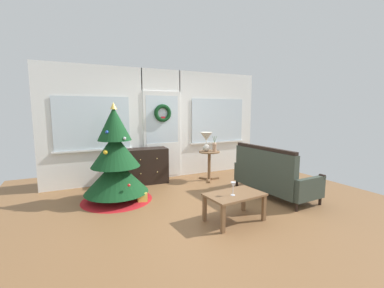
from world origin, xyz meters
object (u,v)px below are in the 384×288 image
object	(u,v)px
flower_vase	(214,146)
side_table	(209,160)
dresser_cabinet	(147,166)
coffee_table	(235,198)
table_lamp	(206,139)
gift_box	(142,197)
christmas_tree	(116,164)
wine_glass	(233,186)
settee_sofa	(271,177)

from	to	relation	value
flower_vase	side_table	bearing A→B (deg)	149.04
dresser_cabinet	coffee_table	xyz separation A→B (m)	(0.60, -2.49, -0.04)
dresser_cabinet	flower_vase	bearing A→B (deg)	-17.82
table_lamp	gift_box	distance (m)	2.08
christmas_tree	table_lamp	bearing A→B (deg)	12.24
side_table	wine_glass	xyz separation A→B (m)	(-0.83, -2.13, 0.07)
side_table	table_lamp	distance (m)	0.49
settee_sofa	side_table	world-z (taller)	settee_sofa
coffee_table	settee_sofa	bearing A→B (deg)	25.89
dresser_cabinet	flower_vase	size ratio (longest dim) A/B	2.65
settee_sofa	side_table	xyz separation A→B (m)	(-0.50, 1.47, 0.11)
table_lamp	gift_box	size ratio (longest dim) A/B	2.58
christmas_tree	coffee_table	world-z (taller)	christmas_tree
table_lamp	gift_box	bearing A→B (deg)	-156.55
side_table	table_lamp	size ratio (longest dim) A/B	1.54
side_table	christmas_tree	bearing A→B (deg)	-169.11
dresser_cabinet	christmas_tree	bearing A→B (deg)	-134.12
christmas_tree	flower_vase	size ratio (longest dim) A/B	5.03
christmas_tree	settee_sofa	xyz separation A→B (m)	(2.66, -1.05, -0.29)
side_table	flower_vase	xyz separation A→B (m)	(0.10, -0.06, 0.31)
christmas_tree	side_table	size ratio (longest dim) A/B	2.59
table_lamp	side_table	bearing A→B (deg)	-33.69
christmas_tree	coffee_table	size ratio (longest dim) A/B	2.00
flower_vase	gift_box	bearing A→B (deg)	-161.01
dresser_cabinet	wine_glass	world-z (taller)	dresser_cabinet
table_lamp	gift_box	xyz separation A→B (m)	(-1.73, -0.75, -0.88)
dresser_cabinet	table_lamp	distance (m)	1.47
christmas_tree	wine_glass	size ratio (longest dim) A/B	9.02
wine_glass	table_lamp	bearing A→B (deg)	70.49
side_table	coffee_table	distance (m)	2.22
settee_sofa	flower_vase	bearing A→B (deg)	105.70
dresser_cabinet	flower_vase	xyz separation A→B (m)	(1.46, -0.47, 0.40)
christmas_tree	coffee_table	distance (m)	2.20
flower_vase	coffee_table	distance (m)	2.24
gift_box	christmas_tree	bearing A→B (deg)	142.17
coffee_table	christmas_tree	bearing A→B (deg)	130.17
dresser_cabinet	table_lamp	size ratio (longest dim) A/B	2.11
christmas_tree	table_lamp	xyz separation A→B (m)	(2.11, 0.46, 0.30)
settee_sofa	christmas_tree	bearing A→B (deg)	158.46
settee_sofa	side_table	size ratio (longest dim) A/B	2.46
side_table	table_lamp	xyz separation A→B (m)	(-0.06, 0.04, 0.48)
side_table	dresser_cabinet	bearing A→B (deg)	163.24
settee_sofa	side_table	distance (m)	1.55
dresser_cabinet	coffee_table	world-z (taller)	dresser_cabinet
table_lamp	coffee_table	size ratio (longest dim) A/B	0.50
dresser_cabinet	settee_sofa	distance (m)	2.64
christmas_tree	coffee_table	bearing A→B (deg)	-49.83
flower_vase	table_lamp	bearing A→B (deg)	147.99
wine_glass	gift_box	distance (m)	1.78
side_table	coffee_table	bearing A→B (deg)	-110.17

